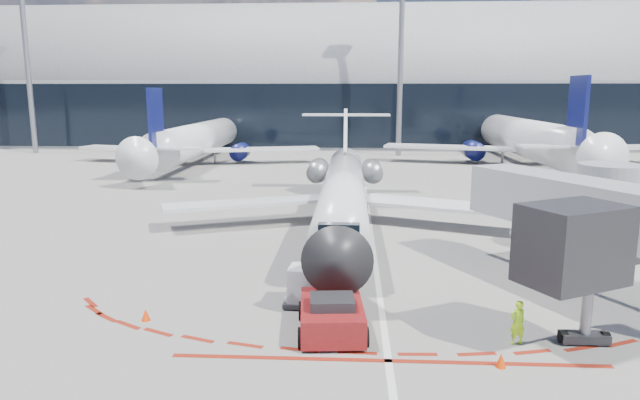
# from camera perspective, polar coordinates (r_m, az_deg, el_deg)

# --- Properties ---
(ground) EXTENTS (260.00, 260.00, 0.00)m
(ground) POSITION_cam_1_polar(r_m,az_deg,el_deg) (29.76, 5.47, -5.76)
(ground) COLOR slate
(ground) RESTS_ON ground
(apron_centerline) EXTENTS (0.25, 40.00, 0.01)m
(apron_centerline) POSITION_cam_1_polar(r_m,az_deg,el_deg) (31.68, 5.33, -4.72)
(apron_centerline) COLOR silver
(apron_centerline) RESTS_ON ground
(apron_stop_bar) EXTENTS (14.00, 0.25, 0.01)m
(apron_stop_bar) POSITION_cam_1_polar(r_m,az_deg,el_deg) (19.04, 6.85, -15.67)
(apron_stop_bar) COLOR maroon
(apron_stop_bar) RESTS_ON ground
(terminal_building) EXTENTS (150.00, 24.15, 24.00)m
(terminal_building) POSITION_cam_1_polar(r_m,az_deg,el_deg) (93.48, 4.01, 10.85)
(terminal_building) COLOR #919597
(terminal_building) RESTS_ON ground
(jet_bridge) EXTENTS (10.03, 15.20, 4.90)m
(jet_bridge) POSITION_cam_1_polar(r_m,az_deg,el_deg) (28.31, 26.06, -1.42)
(jet_bridge) COLOR #95989D
(jet_bridge) RESTS_ON ground
(light_mast_west) EXTENTS (0.70, 0.70, 25.00)m
(light_mast_west) POSITION_cam_1_polar(r_m,az_deg,el_deg) (88.22, -27.24, 12.29)
(light_mast_west) COLOR gray
(light_mast_west) RESTS_ON ground
(light_mast_centre) EXTENTS (0.70, 0.70, 25.00)m
(light_mast_centre) POSITION_cam_1_polar(r_m,az_deg,el_deg) (76.86, 8.06, 13.74)
(light_mast_centre) COLOR gray
(light_mast_centre) RESTS_ON ground
(regional_jet) EXTENTS (23.08, 28.46, 7.13)m
(regional_jet) POSITION_cam_1_polar(r_m,az_deg,el_deg) (35.57, 2.35, 0.96)
(regional_jet) COLOR silver
(regional_jet) RESTS_ON ground
(pushback_tug) EXTENTS (2.62, 5.64, 1.45)m
(pushback_tug) POSITION_cam_1_polar(r_m,az_deg,el_deg) (20.65, 1.18, -11.47)
(pushback_tug) COLOR #630F0E
(pushback_tug) RESTS_ON ground
(ramp_worker) EXTENTS (0.65, 0.52, 1.56)m
(ramp_worker) POSITION_cam_1_polar(r_m,az_deg,el_deg) (20.83, 19.13, -11.49)
(ramp_worker) COLOR #B2FF1A
(ramp_worker) RESTS_ON ground
(uld_container) EXTENTS (1.82, 1.58, 1.60)m
(uld_container) POSITION_cam_1_polar(r_m,az_deg,el_deg) (23.05, -1.36, -8.64)
(uld_container) COLOR black
(uld_container) RESTS_ON ground
(safety_cone_left) EXTENTS (0.34, 0.34, 0.47)m
(safety_cone_left) POSITION_cam_1_polar(r_m,az_deg,el_deg) (22.76, -17.03, -10.90)
(safety_cone_left) COLOR red
(safety_cone_left) RESTS_ON ground
(safety_cone_right) EXTENTS (0.33, 0.33, 0.46)m
(safety_cone_right) POSITION_cam_1_polar(r_m,az_deg,el_deg) (19.28, 17.65, -15.04)
(safety_cone_right) COLOR red
(safety_cone_right) RESTS_ON ground
(bg_airliner_0) EXTENTS (33.95, 35.95, 10.98)m
(bg_airliner_0) POSITION_cam_1_polar(r_m,az_deg,el_deg) (69.98, -12.19, 8.16)
(bg_airliner_0) COLOR silver
(bg_airliner_0) RESTS_ON ground
(bg_airliner_1) EXTENTS (38.04, 40.28, 12.31)m
(bg_airliner_1) POSITION_cam_1_polar(r_m,az_deg,el_deg) (72.06, 19.71, 8.37)
(bg_airliner_1) COLOR silver
(bg_airliner_1) RESTS_ON ground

